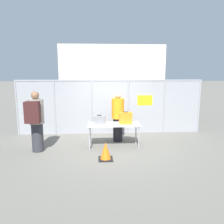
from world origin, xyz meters
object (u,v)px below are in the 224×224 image
Objects in this scene: inspection_table at (114,126)px; traveler_hooded at (36,119)px; traffic_cone at (106,152)px; suitcase_orange at (126,118)px; suitcase_grey at (99,120)px; security_worker_near at (118,116)px; utility_trailer at (159,111)px.

traveler_hooded is at bearing -171.64° from inspection_table.
traveler_hooded is 3.71× the size of traffic_cone.
suitcase_grey is at bearing -176.99° from suitcase_orange.
traveler_hooded is at bearing -170.81° from suitcase_grey.
traffic_cone is (-0.49, -1.67, -0.67)m from security_worker_near.
suitcase_orange is 0.10× the size of utility_trailer.
suitcase_grey is 0.77× the size of traffic_cone.
security_worker_near is 3.49× the size of traffic_cone.
suitcase_orange is 0.85× the size of traffic_cone.
inspection_table is at bearing 66.37° from security_worker_near.
inspection_table is 3.36× the size of traffic_cone.
security_worker_near reaches higher than utility_trailer.
security_worker_near is 4.51m from utility_trailer.
utility_trailer is (2.30, 4.30, -0.54)m from suitcase_orange.
suitcase_grey is 1.94m from traveler_hooded.
inspection_table is 2.42m from traveler_hooded.
inspection_table is 5.08m from utility_trailer.
inspection_table is 0.40× the size of utility_trailer.
security_worker_near reaches higher than inspection_table.
inspection_table is 0.51m from suitcase_grey.
utility_trailer is (3.15, 4.34, -0.49)m from suitcase_grey.
traveler_hooded reaches higher than traffic_cone.
traveler_hooded is 0.44× the size of utility_trailer.
traveler_hooded is at bearing 160.37° from traffic_cone.
security_worker_near reaches higher than traffic_cone.
suitcase_grey is (-0.46, -0.04, 0.21)m from inspection_table.
traffic_cone is at bearing -105.53° from inspection_table.
suitcase_grey reaches higher than traffic_cone.
traveler_hooded reaches higher than inspection_table.
utility_trailer is at bearing 54.09° from suitcase_grey.
suitcase_orange reaches higher than traffic_cone.
utility_trailer is at bearing 61.86° from suitcase_orange.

